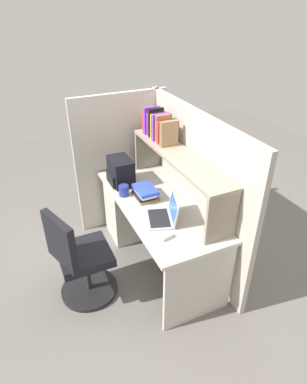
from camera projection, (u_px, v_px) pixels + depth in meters
ground_plane at (158, 260)px, 3.47m from camera, size 8.00×8.00×0.00m
desk at (143, 209)px, 3.57m from camera, size 1.60×0.70×0.73m
cubicle_partition_rear at (194, 189)px, 3.21m from camera, size 1.84×0.05×1.55m
cubicle_partition_left at (122, 162)px, 3.71m from camera, size 0.05×1.06×1.55m
overhead_hutch at (179, 164)px, 2.98m from camera, size 1.44×0.28×0.45m
reference_books_on_shelf at (159, 127)px, 3.18m from camera, size 0.43×0.18×0.28m
laptop at (165, 215)px, 2.83m from camera, size 0.37×0.33×0.22m
backpack at (120, 172)px, 3.33m from camera, size 0.30×0.23×0.27m
computer_mouse at (166, 236)px, 2.63m from camera, size 0.08×0.11×0.03m
paper_cup at (124, 168)px, 3.60m from camera, size 0.08×0.08×0.08m
snack_canister at (124, 190)px, 3.17m from camera, size 0.10×0.10×0.11m
desk_book_stack at (145, 193)px, 3.12m from camera, size 0.25×0.20×0.11m
office_chair at (80, 262)px, 2.88m from camera, size 0.53×0.54×0.93m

